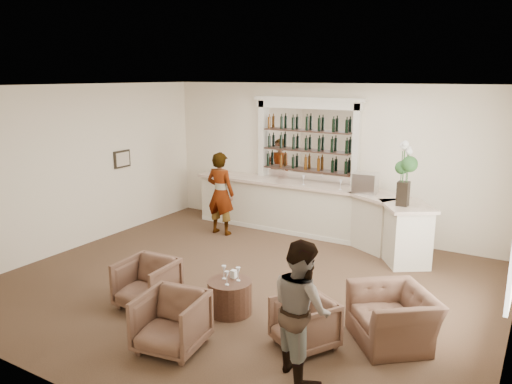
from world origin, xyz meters
TOP-DOWN VIEW (x-y plane):
  - ground at (0.00, 0.00)m, footprint 8.00×8.00m
  - room_shell at (0.16, 0.71)m, footprint 8.04×7.02m
  - bar_counter at (-0.16, 3.00)m, footprint 5.72×1.80m
  - back_bar_alcove at (-0.50, 3.41)m, footprint 2.64×0.25m
  - cocktail_table at (0.34, -0.98)m, footprint 0.66×0.66m
  - sommelier at (-1.96, 2.11)m, footprint 0.68×0.45m
  - guest at (1.92, -1.83)m, footprint 1.02×0.99m
  - armchair_left at (-0.87, -1.44)m, footprint 0.83×0.85m
  - armchair_center at (0.26, -2.21)m, footprint 0.92×0.94m
  - armchair_right at (1.71, -1.29)m, footprint 0.98×0.98m
  - armchair_far at (2.66, -0.58)m, footprint 1.43×1.45m
  - espresso_machine at (1.05, 2.91)m, footprint 0.49×0.42m
  - flower_vase at (1.98, 2.28)m, footprint 0.31×0.31m
  - wine_glass_bar_left at (0.52, 2.92)m, footprint 0.07×0.07m
  - wine_glass_bar_right at (-0.35, 2.97)m, footprint 0.07×0.07m
  - wine_glass_tbl_a at (0.22, -0.95)m, footprint 0.07×0.07m
  - wine_glass_tbl_b at (0.44, -0.90)m, footprint 0.07×0.07m
  - wine_glass_tbl_c at (0.38, -1.11)m, footprint 0.07×0.07m
  - napkin_holder at (0.32, -0.84)m, footprint 0.08×0.08m

SIDE VIEW (x-z plane):
  - ground at x=0.00m, z-range 0.00..0.00m
  - cocktail_table at x=0.34m, z-range 0.00..0.50m
  - armchair_right at x=1.71m, z-range 0.00..0.66m
  - armchair_far at x=2.66m, z-range 0.00..0.71m
  - armchair_left at x=-0.87m, z-range 0.00..0.74m
  - armchair_center at x=0.26m, z-range 0.00..0.75m
  - napkin_holder at x=0.32m, z-range 0.50..0.62m
  - bar_counter at x=-0.16m, z-range 0.00..1.14m
  - wine_glass_tbl_a at x=0.22m, z-range 0.50..0.71m
  - wine_glass_tbl_b at x=0.44m, z-range 0.50..0.71m
  - wine_glass_tbl_c at x=0.38m, z-range 0.50..0.71m
  - guest at x=1.92m, z-range 0.00..1.66m
  - sommelier at x=-1.96m, z-range 0.00..1.84m
  - wine_glass_bar_left at x=0.52m, z-range 1.14..1.35m
  - wine_glass_bar_right at x=-0.35m, z-range 1.14..1.35m
  - espresso_machine at x=1.05m, z-range 1.14..1.55m
  - flower_vase at x=1.98m, z-range 1.21..2.40m
  - back_bar_alcove at x=-0.50m, z-range 0.53..3.53m
  - room_shell at x=0.16m, z-range 0.68..4.00m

